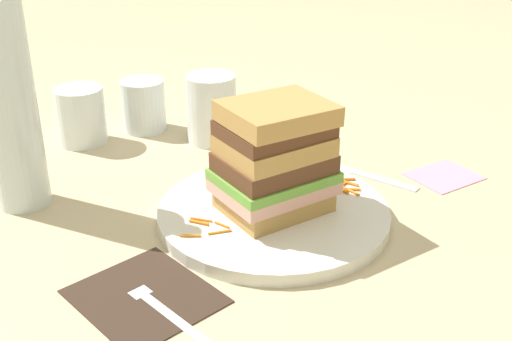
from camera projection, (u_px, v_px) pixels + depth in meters
ground_plane at (270, 218)px, 0.79m from camera, size 3.00×3.00×0.00m
main_plate at (274, 214)px, 0.78m from camera, size 0.28×0.28×0.02m
sandwich at (275, 158)px, 0.75m from camera, size 0.15×0.13×0.14m
carrot_shred_0 at (199, 222)px, 0.75m from camera, size 0.01×0.02×0.00m
carrot_shred_1 at (222, 225)px, 0.74m from camera, size 0.00×0.02×0.00m
carrot_shred_2 at (190, 236)px, 0.72m from camera, size 0.02×0.02×0.00m
carrot_shred_3 at (219, 232)px, 0.73m from camera, size 0.02×0.02×0.00m
carrot_shred_4 at (201, 220)px, 0.75m from camera, size 0.01×0.03×0.00m
carrot_shred_5 at (341, 180)px, 0.84m from camera, size 0.02×0.01×0.00m
carrot_shred_6 at (323, 186)px, 0.83m from camera, size 0.02×0.01×0.00m
carrot_shred_7 at (353, 189)px, 0.82m from camera, size 0.01×0.02×0.00m
carrot_shred_8 at (342, 190)px, 0.82m from camera, size 0.00×0.02×0.00m
carrot_shred_9 at (335, 193)px, 0.81m from camera, size 0.03×0.01×0.00m
carrot_shred_10 at (346, 179)px, 0.85m from camera, size 0.02×0.02×0.00m
carrot_shred_11 at (333, 182)px, 0.84m from camera, size 0.02×0.01×0.00m
carrot_shred_12 at (348, 183)px, 0.84m from camera, size 0.01×0.03×0.00m
carrot_shred_13 at (342, 186)px, 0.83m from camera, size 0.02×0.01×0.00m
carrot_shred_14 at (350, 190)px, 0.82m from camera, size 0.01×0.03×0.00m
napkin_dark at (145, 296)px, 0.65m from camera, size 0.13×0.14×0.00m
fork at (158, 303)px, 0.63m from camera, size 0.02×0.17×0.00m
knife at (355, 171)px, 0.91m from camera, size 0.04×0.20×0.00m
juice_glass at (211, 111)px, 0.99m from camera, size 0.08×0.08×0.10m
water_bottle at (8, 97)px, 0.76m from camera, size 0.06×0.06×0.31m
empty_tumbler_0 at (81, 116)px, 0.98m from camera, size 0.07×0.07×0.09m
empty_tumbler_1 at (143, 105)px, 1.03m from camera, size 0.07×0.07×0.08m
napkin_pink at (444, 176)px, 0.89m from camera, size 0.10×0.09×0.00m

